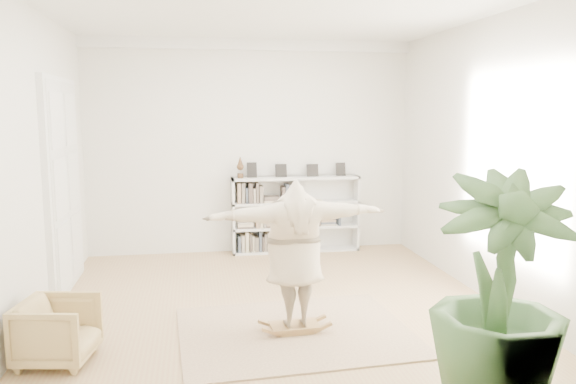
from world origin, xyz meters
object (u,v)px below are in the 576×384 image
Objects in this scene: person at (295,250)px; houseplant at (499,292)px; bookshelf at (295,215)px; armchair at (58,331)px; rocker_board at (295,326)px.

houseplant is (1.35, -1.78, 0.04)m from person.
person is at bearing -100.34° from bookshelf.
armchair is 2.43m from rocker_board.
armchair is (-3.04, -3.93, -0.32)m from bookshelf.
houseplant reaches higher than bookshelf.
person is (-0.65, -3.59, 0.30)m from bookshelf.
houseplant is (3.74, -1.44, 0.66)m from armchair.
armchair is 0.36× the size of houseplant.
bookshelf is at bearing 76.21° from rocker_board.
person is at bearing 127.27° from houseplant.
rocker_board is at bearing 127.27° from houseplant.
armchair is 0.35× the size of person.
houseplant is at bearing 123.83° from person.
person is 1.01× the size of houseplant.
bookshelf is 4.98m from armchair.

